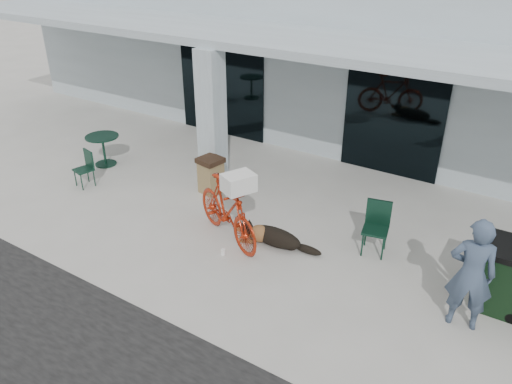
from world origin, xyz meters
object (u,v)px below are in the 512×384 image
Objects in this scene: bicycle at (227,211)px; person at (471,274)px; cafe_chair_near at (83,169)px; wheeled_bin at (504,276)px; dog at (275,236)px; trash_receptacle at (211,175)px; cafe_chair_far_a at (375,229)px; cafe_table_near at (104,150)px.

bicycle is 1.13× the size of person.
cafe_chair_near is at bearing 114.34° from bicycle.
person reaches higher than wheeled_bin.
dog is at bearing -46.33° from bicycle.
person is at bearing -13.56° from trash_receptacle.
bicycle is at bearing 12.53° from cafe_chair_near.
cafe_chair_near is at bearing 166.92° from dog.
wheeled_bin is (2.20, -0.28, 0.04)m from cafe_chair_far_a.
bicycle is at bearing -13.77° from cafe_table_near.
trash_receptacle is at bearing 4.56° from cafe_table_near.
dog is 1.50× the size of cafe_table_near.
bicycle is at bearing -169.14° from cafe_chair_far_a.
bicycle reaches higher than cafe_table_near.
trash_receptacle is (-1.47, 1.40, -0.20)m from bicycle.
bicycle is at bearing -171.18° from wheeled_bin.
bicycle is 2.46× the size of trash_receptacle.
trash_receptacle is at bearing 163.20° from cafe_chair_far_a.
bicycle reaches higher than trash_receptacle.
bicycle is 1.67× the size of dog.
bicycle is 1.02m from dog.
trash_receptacle reaches higher than dog.
cafe_chair_near reaches higher than cafe_table_near.
cafe_table_near is at bearing 129.31° from cafe_chair_near.
cafe_chair_far_a is (6.66, 1.04, 0.07)m from cafe_chair_near.
trash_receptacle is at bearing 173.70° from wheeled_bin.
person reaches higher than dog.
wheeled_bin is (4.73, 0.80, -0.08)m from bicycle.
cafe_chair_near is at bearing -175.89° from wheeled_bin.
wheeled_bin reaches higher than cafe_chair_near.
bicycle reaches higher than cafe_chair_far_a.
cafe_chair_far_a is at bearing 21.99° from cafe_chair_near.
cafe_chair_near is (-5.01, -0.26, 0.22)m from dog.
wheeled_bin is (3.85, 0.50, 0.34)m from dog.
cafe_chair_near is at bearing -63.81° from cafe_table_near.
dog is 5.62m from cafe_table_near.
bicycle is at bearing -43.70° from trash_receptacle.
dog is 1.45× the size of cafe_chair_near.
person is at bearing -43.16° from cafe_chair_far_a.
trash_receptacle is (-5.81, 1.40, -0.50)m from person.
cafe_chair_near is 1.01× the size of trash_receptacle.
cafe_chair_far_a is (7.20, -0.06, 0.11)m from cafe_table_near.
trash_receptacle is (2.66, 1.36, -0.01)m from cafe_chair_near.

